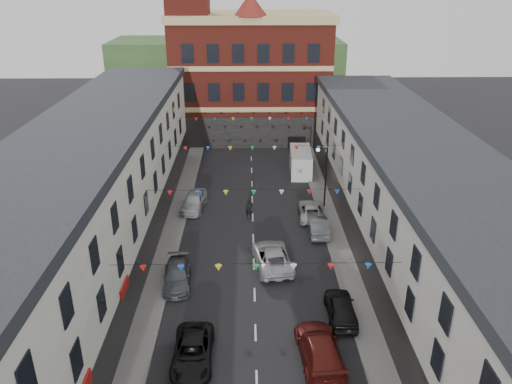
{
  "coord_description": "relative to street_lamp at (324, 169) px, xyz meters",
  "views": [
    {
      "loc": [
        -0.38,
        -28.78,
        20.26
      ],
      "look_at": [
        0.23,
        7.62,
        4.44
      ],
      "focal_mm": 35.0,
      "sensor_mm": 36.0,
      "label": 1
    }
  ],
  "objects": [
    {
      "name": "street_lamp",
      "position": [
        0.0,
        0.0,
        0.0
      ],
      "size": [
        1.1,
        0.36,
        6.0
      ],
      "color": "black",
      "rests_on": "ground"
    },
    {
      "name": "clock_tower",
      "position": [
        -14.05,
        21.0,
        11.03
      ],
      "size": [
        5.6,
        5.6,
        30.0
      ],
      "color": "maroon",
      "rests_on": "ground"
    },
    {
      "name": "car_left_d",
      "position": [
        -12.05,
        -12.53,
        -3.23
      ],
      "size": [
        2.21,
        4.77,
        1.35
      ],
      "primitive_type": "imported",
      "rotation": [
        0.0,
        0.0,
        0.07
      ],
      "color": "#44494D",
      "rests_on": "ground"
    },
    {
      "name": "car_right_e",
      "position": [
        -1.05,
        -4.99,
        -3.16
      ],
      "size": [
        1.57,
        4.5,
        1.48
      ],
      "primitive_type": "imported",
      "rotation": [
        0.0,
        0.0,
        3.14
      ],
      "color": "#46494D",
      "rests_on": "ground"
    },
    {
      "name": "car_left_c",
      "position": [
        -10.15,
        -20.41,
        -3.23
      ],
      "size": [
        2.3,
        4.88,
        1.35
      ],
      "primitive_type": "imported",
      "rotation": [
        0.0,
        0.0,
        0.01
      ],
      "color": "black",
      "rests_on": "ground"
    },
    {
      "name": "civic_building",
      "position": [
        -6.55,
        23.95,
        4.23
      ],
      "size": [
        20.6,
        13.3,
        18.5
      ],
      "color": "maroon",
      "rests_on": "ground"
    },
    {
      "name": "car_left_e",
      "position": [
        -12.05,
        -0.13,
        -3.09
      ],
      "size": [
        2.47,
        4.99,
        1.63
      ],
      "primitive_type": "imported",
      "rotation": [
        0.0,
        0.0,
        -0.12
      ],
      "color": "#9FA3A7",
      "rests_on": "ground"
    },
    {
      "name": "moving_car",
      "position": [
        -5.16,
        -10.2,
        -3.13
      ],
      "size": [
        3.3,
        5.87,
        1.55
      ],
      "primitive_type": "imported",
      "rotation": [
        0.0,
        0.0,
        3.28
      ],
      "color": "#B1B1B8",
      "rests_on": "ground"
    },
    {
      "name": "car_right_f",
      "position": [
        -1.23,
        -1.95,
        -3.23
      ],
      "size": [
        2.49,
        4.94,
        1.34
      ],
      "primitive_type": "imported",
      "rotation": [
        0.0,
        0.0,
        3.09
      ],
      "color": "#A8ABAD",
      "rests_on": "ground"
    },
    {
      "name": "terrace_right",
      "position": [
        5.23,
        -13.0,
        0.95
      ],
      "size": [
        8.4,
        56.0,
        9.7
      ],
      "color": "beige",
      "rests_on": "ground"
    },
    {
      "name": "ground",
      "position": [
        -6.55,
        -14.0,
        -3.9
      ],
      "size": [
        160.0,
        160.0,
        0.0
      ],
      "primitive_type": "plane",
      "color": "black",
      "rests_on": "ground"
    },
    {
      "name": "car_right_d",
      "position": [
        -1.05,
        -16.6,
        -3.15
      ],
      "size": [
        1.86,
        4.46,
        1.51
      ],
      "primitive_type": "imported",
      "rotation": [
        0.0,
        0.0,
        3.12
      ],
      "color": "black",
      "rests_on": "ground"
    },
    {
      "name": "distant_hill",
      "position": [
        -10.55,
        48.0,
        1.1
      ],
      "size": [
        40.0,
        14.0,
        10.0
      ],
      "primitive_type": "cube",
      "color": "#2B4A22",
      "rests_on": "ground"
    },
    {
      "name": "terrace_left",
      "position": [
        -18.33,
        -13.0,
        1.44
      ],
      "size": [
        8.4,
        56.0,
        10.7
      ],
      "color": "beige",
      "rests_on": "ground"
    },
    {
      "name": "white_van",
      "position": [
        -1.12,
        9.21,
        -2.62
      ],
      "size": [
        2.49,
        5.9,
        2.57
      ],
      "primitive_type": "cube",
      "rotation": [
        0.0,
        0.0,
        -0.04
      ],
      "color": "silver",
      "rests_on": "ground"
    },
    {
      "name": "car_right_c",
      "position": [
        -2.95,
        -20.48,
        -3.1
      ],
      "size": [
        2.66,
        5.71,
        1.61
      ],
      "primitive_type": "imported",
      "rotation": [
        0.0,
        0.0,
        3.22
      ],
      "color": "#501310",
      "rests_on": "ground"
    },
    {
      "name": "pavement_left",
      "position": [
        -13.45,
        -12.0,
        -3.83
      ],
      "size": [
        1.8,
        64.0,
        0.15
      ],
      "primitive_type": "cube",
      "color": "#605E5B",
      "rests_on": "ground"
    },
    {
      "name": "pedestrian",
      "position": [
        -6.89,
        -2.16,
        -2.97
      ],
      "size": [
        0.79,
        0.65,
        1.87
      ],
      "primitive_type": "imported",
      "rotation": [
        0.0,
        0.0,
        -0.34
      ],
      "color": "black",
      "rests_on": "ground"
    },
    {
      "name": "pavement_right",
      "position": [
        0.35,
        -12.0,
        -3.83
      ],
      "size": [
        1.8,
        64.0,
        0.15
      ],
      "primitive_type": "cube",
      "color": "#605E5B",
      "rests_on": "ground"
    }
  ]
}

